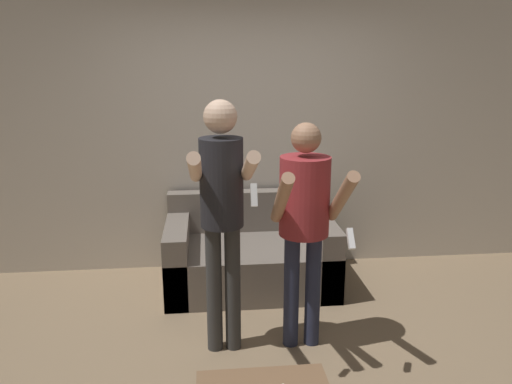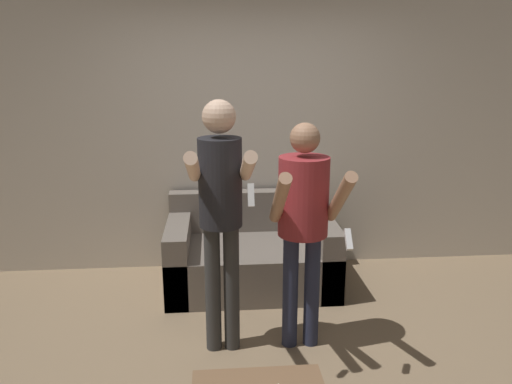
% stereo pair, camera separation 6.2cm
% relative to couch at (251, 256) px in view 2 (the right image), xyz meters
% --- Properties ---
extents(ground_plane, '(14.00, 14.00, 0.00)m').
position_rel_couch_xyz_m(ground_plane, '(0.02, -1.33, -0.27)').
color(ground_plane, '#937A5B').
extents(wall_back, '(6.40, 0.06, 2.70)m').
position_rel_couch_xyz_m(wall_back, '(0.02, 0.50, 1.08)').
color(wall_back, beige).
rests_on(wall_back, ground_plane).
extents(couch, '(1.50, 0.94, 0.80)m').
position_rel_couch_xyz_m(couch, '(0.00, 0.00, 0.00)').
color(couch, slate).
rests_on(couch, ground_plane).
extents(person_standing_left, '(0.41, 0.70, 1.78)m').
position_rel_couch_xyz_m(person_standing_left, '(-0.28, -1.07, 0.83)').
color(person_standing_left, '#383838').
rests_on(person_standing_left, ground_plane).
extents(person_standing_right, '(0.46, 0.69, 1.62)m').
position_rel_couch_xyz_m(person_standing_right, '(0.28, -1.06, 0.74)').
color(person_standing_right, '#282D47').
rests_on(person_standing_right, ground_plane).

